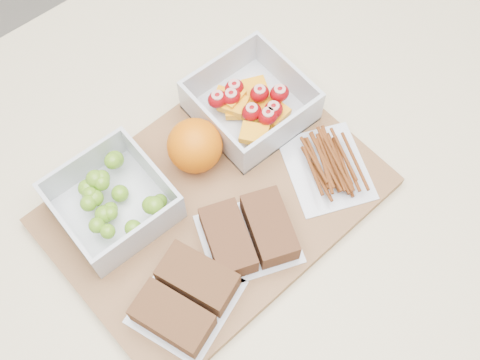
{
  "coord_description": "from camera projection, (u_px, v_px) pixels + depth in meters",
  "views": [
    {
      "loc": [
        -0.21,
        -0.27,
        1.64
      ],
      "look_at": [
        0.02,
        0.01,
        0.93
      ],
      "focal_mm": 45.0,
      "sensor_mm": 36.0,
      "label": 1
    }
  ],
  "objects": [
    {
      "name": "orange",
      "position": [
        195.0,
        146.0,
        0.79
      ],
      "size": [
        0.07,
        0.07,
        0.07
      ],
      "primitive_type": "sphere",
      "color": "orange",
      "rests_on": "cutting_board"
    },
    {
      "name": "cutting_board",
      "position": [
        215.0,
        201.0,
        0.81
      ],
      "size": [
        0.43,
        0.32,
        0.02
      ],
      "primitive_type": "cube",
      "rotation": [
        0.0,
        0.0,
        0.05
      ],
      "color": "brown",
      "rests_on": "counter"
    },
    {
      "name": "grape_container",
      "position": [
        112.0,
        200.0,
        0.77
      ],
      "size": [
        0.13,
        0.13,
        0.06
      ],
      "color": "silver",
      "rests_on": "cutting_board"
    },
    {
      "name": "counter",
      "position": [
        236.0,
        293.0,
        1.22
      ],
      "size": [
        1.2,
        0.9,
        0.9
      ],
      "primitive_type": "cube",
      "color": "beige",
      "rests_on": "ground"
    },
    {
      "name": "sandwich_bag_center",
      "position": [
        249.0,
        234.0,
        0.76
      ],
      "size": [
        0.15,
        0.14,
        0.04
      ],
      "color": "silver",
      "rests_on": "cutting_board"
    },
    {
      "name": "ground",
      "position": [
        237.0,
        340.0,
        1.62
      ],
      "size": [
        4.0,
        4.0,
        0.0
      ],
      "primitive_type": "plane",
      "color": "gray",
      "rests_on": "ground"
    },
    {
      "name": "fruit_container",
      "position": [
        250.0,
        104.0,
        0.84
      ],
      "size": [
        0.14,
        0.14,
        0.06
      ],
      "color": "silver",
      "rests_on": "cutting_board"
    },
    {
      "name": "sandwich_bag_left",
      "position": [
        185.0,
        298.0,
        0.72
      ],
      "size": [
        0.15,
        0.14,
        0.04
      ],
      "color": "silver",
      "rests_on": "cutting_board"
    },
    {
      "name": "pretzel_bag",
      "position": [
        328.0,
        164.0,
        0.81
      ],
      "size": [
        0.14,
        0.16,
        0.03
      ],
      "color": "silver",
      "rests_on": "cutting_board"
    }
  ]
}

